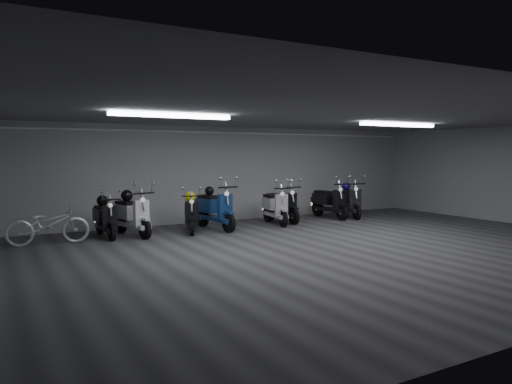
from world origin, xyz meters
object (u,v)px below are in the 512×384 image
scooter_9 (349,196)px  helmet_2 (127,196)px  scooter_4 (215,203)px  helmet_1 (209,191)px  helmet_0 (191,197)px  scooter_2 (132,209)px  helmet_4 (346,186)px  scooter_0 (105,213)px  scooter_7 (282,200)px  helmet_3 (102,201)px  scooter_6 (275,201)px  scooter_8 (329,197)px  bicycle (48,220)px  scooter_3 (191,209)px

scooter_9 → helmet_2: scooter_9 is taller
scooter_4 → helmet_1: 0.40m
helmet_0 → helmet_2: size_ratio=0.98×
helmet_0 → helmet_1: (0.60, 0.16, 0.12)m
scooter_2 → helmet_4: 6.97m
scooter_0 → helmet_0: (2.16, -0.05, 0.30)m
scooter_7 → helmet_3: (-5.09, 0.08, 0.21)m
scooter_0 → scooter_6: size_ratio=0.90×
scooter_0 → scooter_2: bearing=-13.8°
scooter_2 → scooter_8: (6.22, 0.26, 0.00)m
scooter_6 → helmet_4: bearing=16.1°
scooter_7 → helmet_3: scooter_7 is taller
scooter_8 → scooter_9: scooter_9 is taller
helmet_3 → helmet_4: helmet_4 is taller
scooter_2 → helmet_3: size_ratio=6.73×
scooter_0 → scooter_8: bearing=-1.9°
helmet_2 → helmet_1: bearing=-0.5°
helmet_3 → scooter_7: bearing=-0.9°
helmet_4 → scooter_7: bearing=-177.8°
bicycle → scooter_2: bearing=-81.9°
bicycle → helmet_3: 1.42m
scooter_3 → scooter_0: bearing=-167.5°
helmet_4 → helmet_3: bearing=-179.9°
scooter_2 → scooter_7: size_ratio=1.03×
bicycle → helmet_4: bearing=-83.9°
scooter_7 → scooter_8: scooter_8 is taller
scooter_2 → helmet_1: 2.18m
scooter_4 → helmet_1: (-0.04, 0.27, 0.29)m
scooter_4 → helmet_1: bearing=90.0°
scooter_8 → helmet_1: 4.09m
scooter_4 → scooter_7: size_ratio=1.10×
scooter_7 → helmet_1: scooter_7 is taller
bicycle → helmet_4: bicycle is taller
scooter_6 → bicycle: size_ratio=1.03×
scooter_7 → scooter_9: bearing=-6.9°
helmet_2 → helmet_3: bearing=170.7°
helmet_3 → scooter_2: bearing=-28.3°
scooter_3 → scooter_9: 5.41m
bicycle → helmet_1: size_ratio=7.06×
bicycle → helmet_1: bearing=-81.6°
scooter_6 → helmet_3: size_ratio=6.56×
scooter_8 → helmet_4: scooter_8 is taller
helmet_0 → helmet_2: bearing=173.7°
helmet_4 → helmet_0: bearing=-177.0°
scooter_3 → scooter_6: bearing=23.0°
scooter_7 → helmet_0: size_ratio=6.28×
scooter_6 → scooter_8: size_ratio=0.97×
scooter_4 → scooter_8: bearing=-3.9°
scooter_3 → scooter_7: bearing=27.3°
scooter_8 → helmet_1: (-4.07, -0.03, 0.34)m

